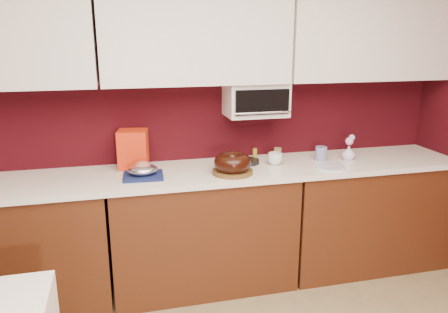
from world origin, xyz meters
TOP-DOWN VIEW (x-y plane):
  - wall_back at (0.00, 2.25)m, footprint 4.00×0.02m
  - base_cabinet_left at (-1.33, 1.94)m, footprint 1.31×0.58m
  - base_cabinet_center at (0.00, 1.94)m, footprint 1.31×0.58m
  - base_cabinet_right at (1.33, 1.94)m, footprint 1.31×0.58m
  - countertop at (0.00, 1.94)m, footprint 4.00×0.62m
  - upper_cabinet_center at (0.00, 2.08)m, footprint 1.31×0.33m
  - upper_cabinet_right at (1.33, 2.08)m, footprint 1.31×0.33m
  - toaster_oven at (0.45, 2.10)m, footprint 0.45×0.30m
  - toaster_oven_door at (0.45, 1.94)m, footprint 0.40×0.02m
  - toaster_oven_handle at (0.45, 1.93)m, footprint 0.42×0.02m
  - cake_base at (0.20, 1.81)m, footprint 0.32×0.32m
  - bundt_cake at (0.20, 1.81)m, footprint 0.33×0.33m
  - navy_towel at (-0.42, 1.88)m, footprint 0.28×0.24m
  - foil_ham_nest at (-0.42, 1.88)m, footprint 0.25×0.24m
  - roasted_ham at (-0.42, 1.88)m, footprint 0.11×0.09m
  - pandoro_box at (-0.47, 2.12)m, footprint 0.23×0.22m
  - dark_pan at (0.37, 2.03)m, footprint 0.19×0.19m
  - coffee_mug at (0.56, 1.96)m, footprint 0.13×0.13m
  - blue_jar at (0.95, 1.99)m, footprint 0.12×0.12m
  - flower_vase at (1.17, 1.94)m, footprint 0.10×0.10m
  - flower_pink at (1.17, 1.94)m, footprint 0.06×0.06m
  - flower_blue at (1.20, 1.96)m, footprint 0.05×0.05m
  - china_plate at (0.93, 1.77)m, footprint 0.23×0.23m
  - amber_bottle at (0.45, 2.09)m, footprint 0.04×0.04m
  - paper_cup at (0.64, 2.11)m, footprint 0.06×0.06m

SIDE VIEW (x-z plane):
  - base_cabinet_left at x=-1.33m, z-range 0.00..0.86m
  - base_cabinet_center at x=0.00m, z-range 0.00..0.86m
  - base_cabinet_right at x=1.33m, z-range 0.00..0.86m
  - countertop at x=0.00m, z-range 0.86..0.90m
  - china_plate at x=0.93m, z-range 0.90..0.91m
  - navy_towel at x=-0.42m, z-range 0.90..0.92m
  - cake_base at x=0.20m, z-range 0.90..0.93m
  - dark_pan at x=0.37m, z-range 0.90..0.93m
  - paper_cup at x=0.64m, z-range 0.90..0.99m
  - amber_bottle at x=0.45m, z-range 0.90..1.00m
  - blue_jar at x=0.95m, z-range 0.90..1.01m
  - coffee_mug at x=0.56m, z-range 0.90..1.01m
  - foil_ham_nest at x=-0.42m, z-range 0.92..0.99m
  - flower_vase at x=1.17m, z-range 0.90..1.02m
  - roasted_ham at x=-0.42m, z-range 0.95..1.01m
  - bundt_cake at x=0.20m, z-range 0.93..1.03m
  - pandoro_box at x=-0.47m, z-range 0.90..1.18m
  - flower_pink at x=1.17m, z-range 1.02..1.08m
  - flower_blue at x=1.20m, z-range 1.05..1.09m
  - wall_back at x=0.00m, z-range 0.00..2.50m
  - toaster_oven_handle at x=0.45m, z-range 1.29..1.31m
  - toaster_oven at x=0.45m, z-range 1.25..1.50m
  - toaster_oven_door at x=0.45m, z-range 1.28..1.47m
  - upper_cabinet_center at x=0.00m, z-range 1.50..2.20m
  - upper_cabinet_right at x=1.33m, z-range 1.50..2.20m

